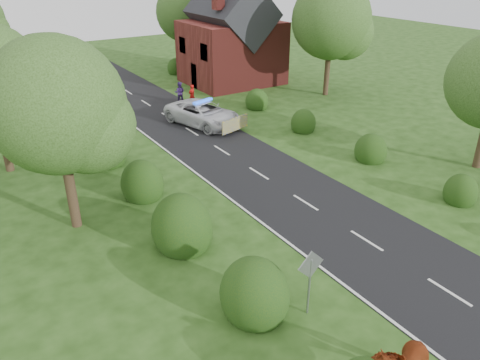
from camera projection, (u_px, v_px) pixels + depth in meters
ground at (449, 293)px, 16.89m from camera, size 120.00×120.00×0.00m
road at (230, 156)px, 28.20m from camera, size 6.00×70.00×0.02m
road_markings at (226, 174)px, 25.85m from camera, size 4.96×70.00×0.01m
hedgerow_left at (151, 194)px, 22.20m from camera, size 2.75×50.41×3.00m
hedgerow_right at (356, 145)px, 28.32m from camera, size 2.10×45.78×2.10m
tree_left_a at (64, 111)px, 18.72m from camera, size 5.74×5.60×8.38m
tree_right_b at (335, 23)px, 37.73m from camera, size 6.56×6.40×9.40m
tree_right_c at (189, 14)px, 47.61m from camera, size 6.15×6.00×8.58m
road_sign at (310, 273)px, 15.23m from camera, size 1.06×0.08×2.53m
house at (232, 41)px, 42.48m from camera, size 8.00×7.40×9.17m
police_van at (203, 114)px, 32.90m from camera, size 4.26×6.51×1.81m
pedestrian_red at (192, 95)px, 37.18m from camera, size 0.70×0.57×1.66m
pedestrian_purple at (180, 93)px, 37.71m from camera, size 1.06×1.02×1.73m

